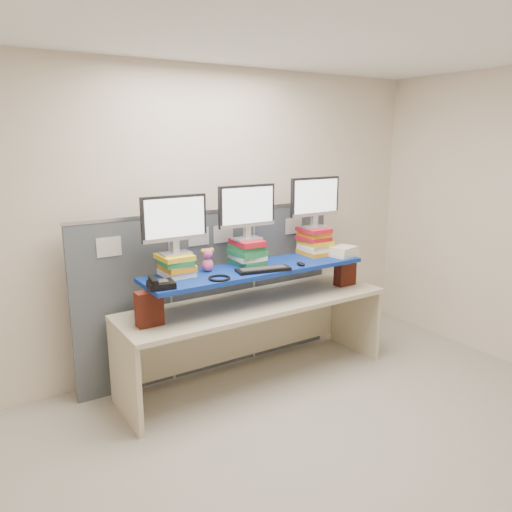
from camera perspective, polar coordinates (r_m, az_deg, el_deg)
room at (r=3.10m, az=10.24°, el=-0.99°), size 5.00×4.00×2.80m
cubicle_partition at (r=4.69m, az=-4.91°, el=-3.90°), size 2.60×0.06×1.53m
desk at (r=4.48m, az=0.00°, el=-7.01°), size 2.47×0.74×0.75m
brick_pier_left at (r=3.91m, az=-12.11°, el=-5.89°), size 0.20×0.11×0.27m
brick_pier_right at (r=4.95m, az=10.14°, el=-1.73°), size 0.20×0.11×0.27m
blue_board at (r=4.34m, az=-0.00°, el=-1.52°), size 2.02×0.53×0.04m
book_stack_left at (r=4.10m, az=-9.12°, el=-1.03°), size 0.27×0.29×0.18m
book_stack_center at (r=4.40m, az=-1.01°, el=0.45°), size 0.27×0.32×0.23m
book_stack_right at (r=4.83m, az=6.67°, el=1.72°), size 0.26×0.31×0.26m
monitor_left at (r=4.02m, az=-9.31°, el=3.95°), size 0.55×0.16×0.48m
monitor_center at (r=4.33m, az=-1.03°, el=5.42°), size 0.55×0.16×0.48m
monitor_right at (r=4.76m, az=6.76°, el=6.46°), size 0.55×0.16×0.48m
keyboard at (r=4.21m, az=0.84°, el=-1.55°), size 0.48×0.24×0.03m
mouse at (r=4.40m, az=5.14°, el=-0.90°), size 0.07×0.11×0.03m
desk_phone at (r=3.81m, az=-10.90°, el=-3.16°), size 0.22×0.20×0.08m
headset at (r=3.98m, az=-4.21°, el=-2.52°), size 0.18×0.18×0.02m
plush_toy at (r=4.20m, az=-5.55°, el=-0.40°), size 0.12×0.09×0.20m
binder_stack at (r=4.81m, az=9.95°, el=0.52°), size 0.29×0.25×0.09m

